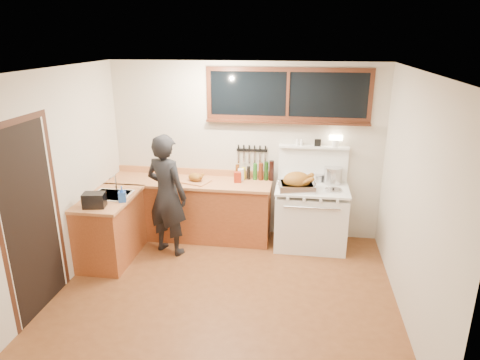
% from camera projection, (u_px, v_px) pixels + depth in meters
% --- Properties ---
extents(ground_plane, '(4.00, 3.50, 0.02)m').
position_uv_depth(ground_plane, '(226.00, 293.00, 5.14)').
color(ground_plane, brown).
extents(room_shell, '(4.10, 3.60, 2.65)m').
position_uv_depth(room_shell, '(224.00, 161.00, 4.61)').
color(room_shell, beige).
rests_on(room_shell, ground).
extents(counter_back, '(2.44, 0.64, 1.00)m').
position_uv_depth(counter_back, '(190.00, 208.00, 6.46)').
color(counter_back, brown).
rests_on(counter_back, ground).
extents(counter_left, '(0.64, 1.09, 0.90)m').
position_uv_depth(counter_left, '(111.00, 228.00, 5.81)').
color(counter_left, brown).
rests_on(counter_left, ground).
extents(sink_unit, '(0.50, 0.45, 0.37)m').
position_uv_depth(sink_unit, '(111.00, 199.00, 5.76)').
color(sink_unit, white).
rests_on(sink_unit, counter_left).
extents(vintage_stove, '(1.02, 0.74, 1.59)m').
position_uv_depth(vintage_stove, '(311.00, 215.00, 6.18)').
color(vintage_stove, white).
rests_on(vintage_stove, ground).
extents(back_window, '(2.32, 0.13, 0.77)m').
position_uv_depth(back_window, '(288.00, 101.00, 6.00)').
color(back_window, black).
rests_on(back_window, room_shell).
extents(left_doorway, '(0.02, 1.04, 2.17)m').
position_uv_depth(left_doorway, '(32.00, 219.00, 4.55)').
color(left_doorway, black).
rests_on(left_doorway, ground).
extents(knife_strip, '(0.46, 0.03, 0.28)m').
position_uv_depth(knife_strip, '(252.00, 151.00, 6.33)').
color(knife_strip, black).
rests_on(knife_strip, room_shell).
extents(man, '(0.73, 0.61, 1.71)m').
position_uv_depth(man, '(167.00, 195.00, 5.86)').
color(man, black).
rests_on(man, ground).
extents(soap_bottle, '(0.12, 0.12, 0.21)m').
position_uv_depth(soap_bottle, '(122.00, 194.00, 5.48)').
color(soap_bottle, '#2352B2').
rests_on(soap_bottle, counter_left).
extents(toaster, '(0.30, 0.23, 0.18)m').
position_uv_depth(toaster, '(94.00, 200.00, 5.31)').
color(toaster, black).
rests_on(toaster, counter_left).
extents(cutting_board, '(0.47, 0.41, 0.14)m').
position_uv_depth(cutting_board, '(196.00, 179.00, 6.23)').
color(cutting_board, '#BE7B4B').
rests_on(cutting_board, counter_back).
extents(roast_turkey, '(0.53, 0.42, 0.26)m').
position_uv_depth(roast_turkey, '(297.00, 183.00, 5.90)').
color(roast_turkey, silver).
rests_on(roast_turkey, vintage_stove).
extents(stockpot, '(0.27, 0.27, 0.24)m').
position_uv_depth(stockpot, '(333.00, 175.00, 6.16)').
color(stockpot, silver).
rests_on(stockpot, vintage_stove).
extents(saucepan, '(0.18, 0.28, 0.11)m').
position_uv_depth(saucepan, '(318.00, 178.00, 6.25)').
color(saucepan, silver).
rests_on(saucepan, vintage_stove).
extents(pot_lid, '(0.26, 0.26, 0.04)m').
position_uv_depth(pot_lid, '(333.00, 190.00, 5.89)').
color(pot_lid, silver).
rests_on(pot_lid, vintage_stove).
extents(coffee_tin, '(0.12, 0.10, 0.15)m').
position_uv_depth(coffee_tin, '(238.00, 177.00, 6.22)').
color(coffee_tin, maroon).
rests_on(coffee_tin, counter_back).
extents(pitcher, '(0.11, 0.11, 0.17)m').
position_uv_depth(pitcher, '(241.00, 175.00, 6.30)').
color(pitcher, white).
rests_on(pitcher, counter_back).
extents(bottle_cluster, '(0.57, 0.07, 0.30)m').
position_uv_depth(bottle_cluster, '(258.00, 172.00, 6.31)').
color(bottle_cluster, black).
rests_on(bottle_cluster, counter_back).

